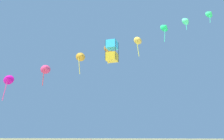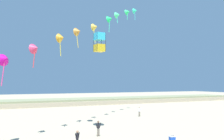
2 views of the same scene
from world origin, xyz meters
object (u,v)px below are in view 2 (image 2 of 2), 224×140
(person_near_left, at_px, (77,138))
(beach_cooler, at_px, (172,138))
(person_near_right, at_px, (139,111))
(person_mid_center, at_px, (98,127))
(large_kite_low_lead, at_px, (99,42))

(person_near_left, height_order, beach_cooler, person_near_left)
(person_near_right, relative_size, person_mid_center, 1.02)
(person_near_right, xyz_separation_m, person_mid_center, (-12.13, -11.36, -0.02))
(person_near_left, distance_m, person_near_right, 21.68)
(person_near_right, distance_m, person_mid_center, 16.62)
(large_kite_low_lead, distance_m, beach_cooler, 13.70)
(large_kite_low_lead, bearing_deg, person_mid_center, -113.80)
(beach_cooler, bearing_deg, person_mid_center, 142.11)
(large_kite_low_lead, bearing_deg, person_near_left, -126.39)
(person_mid_center, relative_size, large_kite_low_lead, 0.73)
(person_near_left, xyz_separation_m, person_mid_center, (3.45, 3.72, 0.06))
(person_near_right, bearing_deg, large_kite_low_lead, -140.98)
(person_near_right, distance_m, beach_cooler, 17.22)
(person_near_right, relative_size, large_kite_low_lead, 0.75)
(person_mid_center, xyz_separation_m, beach_cooler, (6.13, -4.77, -0.76))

